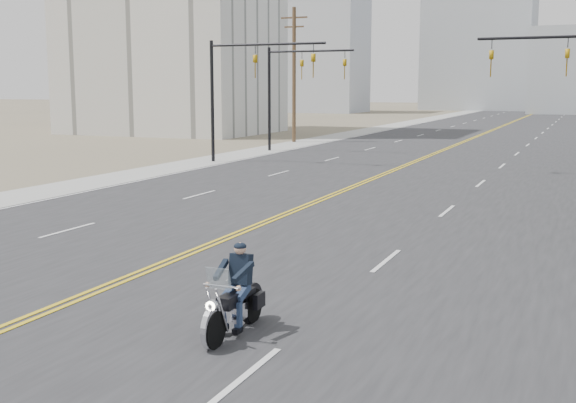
# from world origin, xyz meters

# --- Properties ---
(road) EXTENTS (20.00, 200.00, 0.01)m
(road) POSITION_xyz_m (0.00, 70.00, 0.01)
(road) COLOR #303033
(road) RESTS_ON ground
(sidewalk_left) EXTENTS (3.00, 200.00, 0.01)m
(sidewalk_left) POSITION_xyz_m (-11.50, 70.00, 0.01)
(sidewalk_left) COLOR #A5A5A0
(sidewalk_left) RESTS_ON ground
(traffic_mast_left) EXTENTS (7.10, 0.26, 7.00)m
(traffic_mast_left) POSITION_xyz_m (-8.98, 32.00, 4.94)
(traffic_mast_left) COLOR black
(traffic_mast_left) RESTS_ON ground
(traffic_mast_far) EXTENTS (6.10, 0.26, 7.00)m
(traffic_mast_far) POSITION_xyz_m (-9.31, 40.00, 4.87)
(traffic_mast_far) COLOR black
(traffic_mast_far) RESTS_ON ground
(utility_pole_left) EXTENTS (2.20, 0.30, 10.50)m
(utility_pole_left) POSITION_xyz_m (-12.50, 48.00, 5.48)
(utility_pole_left) COLOR brown
(utility_pole_left) RESTS_ON ground
(haze_bldg_a) EXTENTS (14.00, 12.00, 22.00)m
(haze_bldg_a) POSITION_xyz_m (-35.00, 115.00, 11.00)
(haze_bldg_a) COLOR #B7BCC6
(haze_bldg_a) RESTS_ON ground
(haze_bldg_d) EXTENTS (20.00, 15.00, 26.00)m
(haze_bldg_d) POSITION_xyz_m (-12.00, 140.00, 13.00)
(haze_bldg_d) COLOR #ADB2B7
(haze_bldg_d) RESTS_ON ground
(haze_bldg_f) EXTENTS (12.00, 12.00, 16.00)m
(haze_bldg_f) POSITION_xyz_m (-50.00, 130.00, 8.00)
(haze_bldg_f) COLOR #ADB2B7
(haze_bldg_f) RESTS_ON ground
(motorcyclist) EXTENTS (0.91, 2.08, 1.62)m
(motorcyclist) POSITION_xyz_m (3.97, 5.65, 0.81)
(motorcyclist) COLOR black
(motorcyclist) RESTS_ON ground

